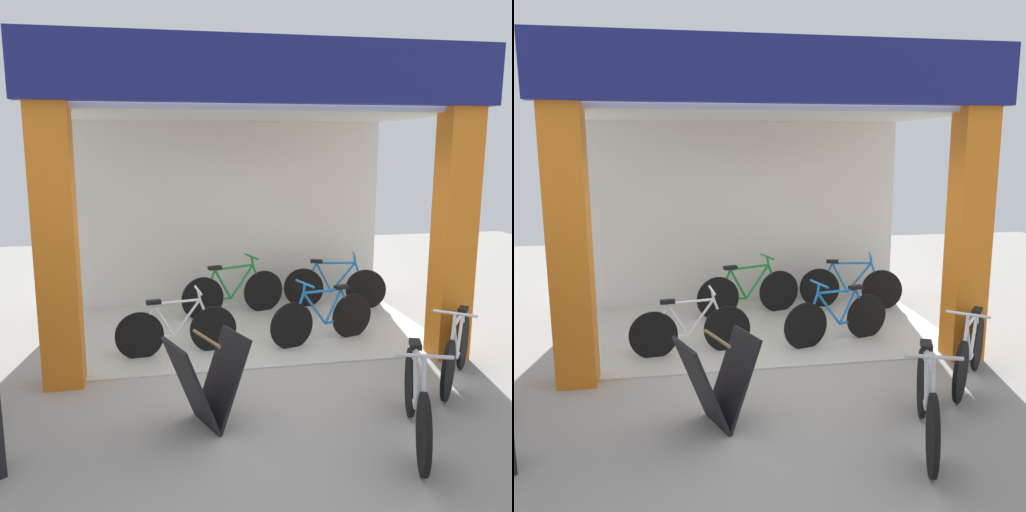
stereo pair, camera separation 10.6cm
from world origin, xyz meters
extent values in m
plane|color=#9E9991|center=(0.00, 0.00, 0.00)|extent=(17.45, 17.45, 0.00)
cube|color=beige|center=(0.00, 1.40, 0.01)|extent=(4.73, 2.80, 0.02)
cube|color=silver|center=(0.00, 2.80, 1.43)|extent=(4.73, 0.12, 2.87)
cube|color=orange|center=(-2.17, 0.00, 1.43)|extent=(0.40, 0.36, 2.87)
cube|color=orange|center=(2.17, 0.00, 1.43)|extent=(0.40, 0.36, 2.87)
cube|color=navy|center=(0.00, -0.15, 3.19)|extent=(4.93, 0.20, 0.64)
cube|color=silver|center=(0.00, 1.40, 2.84)|extent=(4.73, 2.80, 0.06)
cylinder|color=black|center=(-1.40, 0.57, 0.28)|extent=(0.57, 0.09, 0.56)
cylinder|color=black|center=(-0.53, 0.65, 0.28)|extent=(0.57, 0.09, 0.56)
cylinder|color=white|center=(-1.20, 0.59, 0.26)|extent=(0.38, 0.07, 0.07)
cylinder|color=white|center=(-1.12, 0.60, 0.44)|extent=(0.25, 0.05, 0.42)
cylinder|color=white|center=(-0.85, 0.62, 0.45)|extent=(0.35, 0.06, 0.44)
cylinder|color=white|center=(-0.96, 0.61, 0.66)|extent=(0.54, 0.08, 0.04)
cylinder|color=white|center=(-1.31, 0.58, 0.47)|extent=(0.19, 0.05, 0.38)
cylinder|color=white|center=(-0.62, 0.64, 0.47)|extent=(0.17, 0.05, 0.39)
cylinder|color=white|center=(-0.70, 0.64, 0.72)|extent=(0.05, 0.04, 0.12)
cylinder|color=white|center=(-0.71, 0.63, 0.78)|extent=(0.06, 0.39, 0.03)
cube|color=black|center=(-1.23, 0.59, 0.67)|extent=(0.18, 0.10, 0.04)
cylinder|color=black|center=(-0.53, 1.93, 0.31)|extent=(0.61, 0.20, 0.62)
cylinder|color=black|center=(0.40, 2.18, 0.31)|extent=(0.61, 0.20, 0.62)
cylinder|color=#198C33|center=(-0.31, 1.99, 0.29)|extent=(0.41, 0.14, 0.08)
cylinder|color=#198C33|center=(-0.23, 2.01, 0.49)|extent=(0.27, 0.10, 0.47)
cylinder|color=#198C33|center=(0.06, 2.09, 0.50)|extent=(0.38, 0.13, 0.49)
cylinder|color=#198C33|center=(-0.06, 2.06, 0.72)|extent=(0.59, 0.19, 0.05)
cylinder|color=#198C33|center=(-0.43, 1.96, 0.51)|extent=(0.21, 0.09, 0.42)
cylinder|color=#198C33|center=(0.30, 2.15, 0.52)|extent=(0.19, 0.08, 0.43)
cylinder|color=#198C33|center=(0.22, 2.13, 0.79)|extent=(0.06, 0.05, 0.13)
cylinder|color=#198C33|center=(0.21, 2.13, 0.86)|extent=(0.14, 0.43, 0.03)
cube|color=black|center=(-0.35, 1.98, 0.74)|extent=(0.21, 0.14, 0.05)
cylinder|color=black|center=(1.28, 0.81, 0.29)|extent=(0.57, 0.20, 0.58)
cylinder|color=black|center=(0.42, 0.56, 0.29)|extent=(0.57, 0.20, 0.58)
cylinder|color=blue|center=(1.08, 0.76, 0.27)|extent=(0.39, 0.14, 0.08)
cylinder|color=blue|center=(1.00, 0.73, 0.46)|extent=(0.25, 0.10, 0.44)
cylinder|color=blue|center=(0.73, 0.65, 0.47)|extent=(0.35, 0.13, 0.46)
cylinder|color=blue|center=(0.84, 0.69, 0.68)|extent=(0.55, 0.19, 0.05)
cylinder|color=blue|center=(1.19, 0.79, 0.48)|extent=(0.19, 0.08, 0.39)
cylinder|color=blue|center=(0.50, 0.59, 0.49)|extent=(0.18, 0.08, 0.40)
cylinder|color=blue|center=(0.58, 0.61, 0.74)|extent=(0.06, 0.04, 0.12)
cylinder|color=blue|center=(0.59, 0.61, 0.80)|extent=(0.14, 0.40, 0.03)
cube|color=black|center=(1.11, 0.76, 0.70)|extent=(0.19, 0.13, 0.04)
cylinder|color=black|center=(1.05, 2.28, 0.30)|extent=(0.59, 0.21, 0.61)
cylinder|color=black|center=(1.95, 2.02, 0.30)|extent=(0.59, 0.21, 0.61)
cylinder|color=blue|center=(1.26, 2.22, 0.28)|extent=(0.40, 0.15, 0.08)
cylinder|color=blue|center=(1.34, 2.20, 0.48)|extent=(0.26, 0.11, 0.46)
cylinder|color=blue|center=(1.62, 2.12, 0.49)|extent=(0.37, 0.14, 0.48)
cylinder|color=blue|center=(1.51, 2.15, 0.71)|extent=(0.57, 0.19, 0.05)
cylinder|color=blue|center=(1.15, 2.25, 0.50)|extent=(0.20, 0.09, 0.41)
cylinder|color=blue|center=(1.86, 2.05, 0.51)|extent=(0.18, 0.08, 0.42)
cylinder|color=blue|center=(1.78, 2.07, 0.77)|extent=(0.06, 0.05, 0.13)
cylinder|color=blue|center=(1.77, 2.07, 0.83)|extent=(0.15, 0.41, 0.03)
cube|color=black|center=(1.23, 2.23, 0.73)|extent=(0.20, 0.14, 0.05)
cylinder|color=black|center=(2.15, -0.37, 0.30)|extent=(0.41, 0.49, 0.60)
cylinder|color=black|center=(1.56, -1.09, 0.30)|extent=(0.41, 0.49, 0.60)
cylinder|color=white|center=(2.01, -0.54, 0.28)|extent=(0.28, 0.34, 0.08)
cylinder|color=white|center=(1.96, -0.61, 0.48)|extent=(0.19, 0.22, 0.45)
cylinder|color=white|center=(1.78, -0.83, 0.48)|extent=(0.26, 0.31, 0.47)
cylinder|color=white|center=(1.85, -0.74, 0.70)|extent=(0.39, 0.47, 0.05)
cylinder|color=white|center=(2.09, -0.45, 0.50)|extent=(0.15, 0.17, 0.41)
cylinder|color=white|center=(1.62, -1.02, 0.51)|extent=(0.14, 0.16, 0.42)
cylinder|color=white|center=(1.67, -0.96, 0.77)|extent=(0.06, 0.06, 0.13)
cylinder|color=white|center=(1.68, -0.95, 0.83)|extent=(0.34, 0.29, 0.03)
cube|color=black|center=(2.03, -0.52, 0.72)|extent=(0.19, 0.20, 0.05)
cylinder|color=black|center=(1.06, -1.30, 0.31)|extent=(0.26, 0.60, 0.63)
cylinder|color=black|center=(0.73, -2.21, 0.31)|extent=(0.26, 0.60, 0.63)
cylinder|color=silver|center=(0.98, -1.51, 0.29)|extent=(0.18, 0.41, 0.08)
cylinder|color=silver|center=(0.95, -1.60, 0.49)|extent=(0.13, 0.27, 0.47)
cylinder|color=silver|center=(0.85, -1.88, 0.50)|extent=(0.17, 0.37, 0.49)
cylinder|color=silver|center=(0.89, -1.76, 0.73)|extent=(0.24, 0.58, 0.05)
cylinder|color=silver|center=(1.03, -1.40, 0.52)|extent=(0.10, 0.21, 0.42)
cylinder|color=silver|center=(0.76, -2.12, 0.53)|extent=(0.10, 0.19, 0.44)
cylinder|color=silver|center=(0.79, -2.04, 0.80)|extent=(0.05, 0.06, 0.13)
cylinder|color=silver|center=(0.80, -2.03, 0.86)|extent=(0.42, 0.18, 0.03)
cube|color=black|center=(1.00, -1.48, 0.75)|extent=(0.16, 0.21, 0.05)
cube|color=black|center=(-0.94, -1.22, 0.41)|extent=(0.49, 0.58, 0.82)
cube|color=black|center=(-0.66, -1.12, 0.41)|extent=(0.49, 0.58, 0.82)
cylinder|color=olive|center=(-0.80, -1.17, 0.81)|extent=(0.20, 0.47, 0.03)
camera|label=1|loc=(-1.26, -5.83, 2.46)|focal=39.72mm
camera|label=2|loc=(-1.16, -5.85, 2.46)|focal=39.72mm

